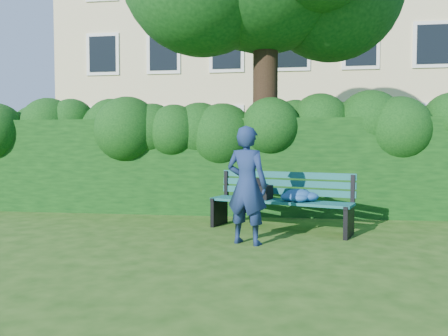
# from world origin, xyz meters

# --- Properties ---
(ground) EXTENTS (80.00, 80.00, 0.00)m
(ground) POSITION_xyz_m (0.00, 0.00, 0.00)
(ground) COLOR #214812
(ground) RESTS_ON ground
(apartment_building) EXTENTS (16.00, 8.08, 12.00)m
(apartment_building) POSITION_xyz_m (-0.00, 13.99, 6.00)
(apartment_building) COLOR beige
(apartment_building) RESTS_ON ground
(hedge) EXTENTS (10.00, 1.00, 1.80)m
(hedge) POSITION_xyz_m (0.00, 2.20, 0.90)
(hedge) COLOR black
(hedge) RESTS_ON ground
(park_bench) EXTENTS (2.24, 1.24, 0.89)m
(park_bench) POSITION_xyz_m (0.89, 0.54, 0.50)
(park_bench) COLOR #0D4342
(park_bench) RESTS_ON ground
(man_reading) EXTENTS (0.66, 0.55, 1.56)m
(man_reading) POSITION_xyz_m (0.45, -0.47, 0.78)
(man_reading) COLOR #16264E
(man_reading) RESTS_ON ground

